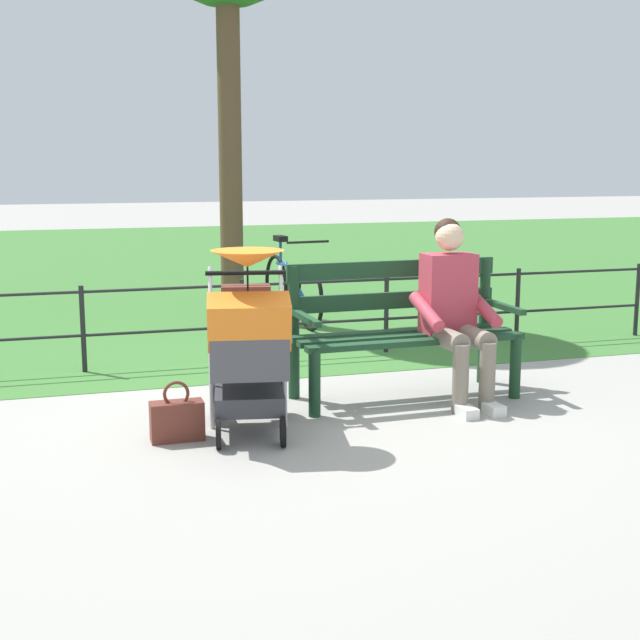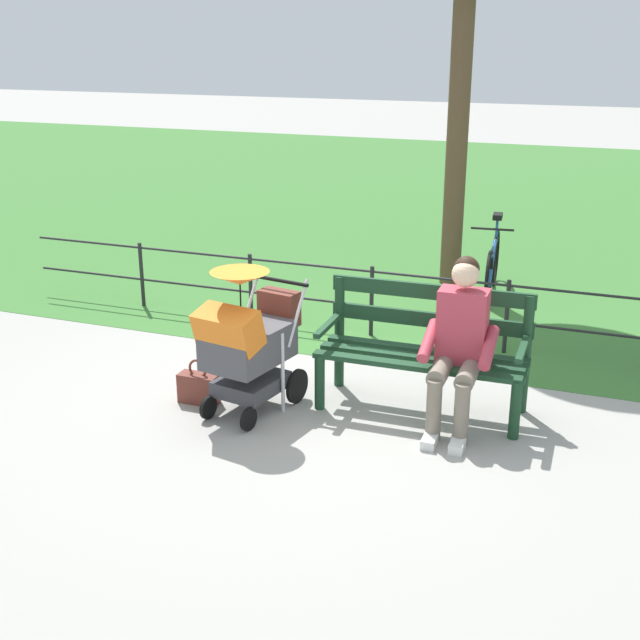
{
  "view_description": "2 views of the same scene",
  "coord_description": "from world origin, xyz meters",
  "views": [
    {
      "loc": [
        1.48,
        5.63,
        1.68
      ],
      "look_at": [
        -0.16,
        0.21,
        0.65
      ],
      "focal_mm": 49.58,
      "sensor_mm": 36.0,
      "label": 1
    },
    {
      "loc": [
        -2.24,
        5.72,
        2.8
      ],
      "look_at": [
        -0.11,
        0.18,
        0.72
      ],
      "focal_mm": 46.2,
      "sensor_mm": 36.0,
      "label": 2
    }
  ],
  "objects": [
    {
      "name": "grass_lawn",
      "position": [
        0.0,
        -8.8,
        0.0
      ],
      "size": [
        40.0,
        16.0,
        0.01
      ],
      "primitive_type": "cube",
      "color": "#3D7533",
      "rests_on": "ground"
    },
    {
      "name": "stroller",
      "position": [
        0.37,
        0.46,
        0.59
      ],
      "size": [
        0.65,
        0.95,
        1.15
      ],
      "color": "black",
      "rests_on": "ground"
    },
    {
      "name": "ground_plane",
      "position": [
        0.0,
        0.0,
        0.0
      ],
      "size": [
        60.0,
        60.0,
        0.0
      ],
      "primitive_type": "plane",
      "color": "#9E9B93"
    },
    {
      "name": "park_bench",
      "position": [
        -0.87,
        -0.12,
        0.53
      ],
      "size": [
        1.61,
        0.63,
        0.96
      ],
      "color": "#193D23",
      "rests_on": "ground"
    },
    {
      "name": "person_on_bench",
      "position": [
        -1.17,
        0.11,
        0.68
      ],
      "size": [
        0.54,
        0.74,
        1.28
      ],
      "color": "slate",
      "rests_on": "ground"
    },
    {
      "name": "handbag",
      "position": [
        0.82,
        0.46,
        0.13
      ],
      "size": [
        0.32,
        0.14,
        0.37
      ],
      "color": "brown",
      "rests_on": "ground"
    },
    {
      "name": "park_fence",
      "position": [
        -0.28,
        -1.5,
        0.42
      ],
      "size": [
        7.75,
        0.04,
        0.7
      ],
      "color": "black",
      "rests_on": "ground"
    },
    {
      "name": "bicycle",
      "position": [
        -0.87,
        -3.15,
        0.36
      ],
      "size": [
        0.44,
        1.66,
        0.89
      ],
      "color": "black",
      "rests_on": "ground"
    }
  ]
}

